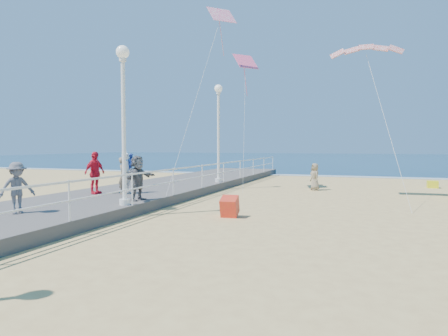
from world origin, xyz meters
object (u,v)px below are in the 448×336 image
(box_kite, at_px, (230,208))
(beach_chair_left, at_px, (433,184))
(toddler_held, at_px, (131,163))
(spectator_3, at_px, (95,173))
(lamp_post_far, at_px, (218,123))
(spectator_6, at_px, (123,176))
(spectator_5, at_px, (138,178))
(lamp_post_mid, at_px, (123,108))
(spectator_2, at_px, (17,188))
(beach_walker_c, at_px, (315,177))
(woman_holding_toddler, at_px, (126,173))

(box_kite, relative_size, beach_chair_left, 1.09)
(toddler_held, xyz_separation_m, spectator_3, (-1.23, -0.82, -0.38))
(lamp_post_far, distance_m, spectator_6, 7.07)
(spectator_5, relative_size, beach_chair_left, 3.00)
(spectator_5, relative_size, box_kite, 2.75)
(spectator_3, relative_size, spectator_6, 1.16)
(spectator_5, height_order, spectator_6, spectator_5)
(spectator_3, bearing_deg, lamp_post_mid, -118.80)
(lamp_post_mid, xyz_separation_m, lamp_post_far, (0.00, 9.00, 0.00))
(toddler_held, height_order, spectator_6, toddler_held)
(spectator_2, relative_size, spectator_6, 1.00)
(lamp_post_mid, height_order, toddler_held, lamp_post_mid)
(spectator_3, distance_m, box_kite, 6.45)
(beach_walker_c, xyz_separation_m, beach_chair_left, (6.15, 3.47, -0.53))
(spectator_2, height_order, spectator_6, same)
(lamp_post_mid, distance_m, spectator_6, 4.07)
(spectator_2, xyz_separation_m, box_kite, (5.41, 3.60, -0.86))
(woman_holding_toddler, xyz_separation_m, toddler_held, (0.15, 0.15, 0.40))
(box_kite, bearing_deg, lamp_post_far, 107.56)
(spectator_5, height_order, box_kite, spectator_5)
(beach_chair_left, bearing_deg, toddler_held, -140.12)
(woman_holding_toddler, relative_size, toddler_held, 2.09)
(woman_holding_toddler, relative_size, beach_walker_c, 1.17)
(spectator_2, distance_m, spectator_6, 5.15)
(spectator_5, distance_m, spectator_6, 2.22)
(toddler_held, relative_size, spectator_5, 0.50)
(spectator_6, bearing_deg, woman_holding_toddler, -9.84)
(lamp_post_mid, distance_m, woman_holding_toddler, 4.16)
(box_kite, bearing_deg, spectator_2, -151.95)
(toddler_held, xyz_separation_m, beach_chair_left, (12.88, 10.76, -1.46))
(spectator_5, relative_size, spectator_6, 1.08)
(lamp_post_far, height_order, box_kite, lamp_post_far)
(lamp_post_mid, bearing_deg, lamp_post_far, 90.00)
(spectator_6, height_order, beach_chair_left, spectator_6)
(lamp_post_far, bearing_deg, box_kite, -66.86)
(spectator_6, distance_m, beach_chair_left, 17.16)
(lamp_post_far, relative_size, spectator_5, 3.22)
(lamp_post_far, distance_m, beach_walker_c, 5.99)
(lamp_post_mid, distance_m, beach_walker_c, 11.85)
(beach_chair_left, bearing_deg, spectator_5, -132.07)
(beach_walker_c, relative_size, beach_chair_left, 2.65)
(toddler_held, height_order, beach_walker_c, toddler_held)
(toddler_held, distance_m, beach_walker_c, 9.96)
(lamp_post_far, distance_m, spectator_2, 11.95)
(spectator_3, bearing_deg, beach_walker_c, -36.22)
(spectator_3, xyz_separation_m, spectator_6, (1.08, 0.45, -0.12))
(box_kite, bearing_deg, spectator_6, 157.84)
(spectator_5, height_order, beach_walker_c, spectator_5)
(lamp_post_far, xyz_separation_m, beach_walker_c, (5.05, 1.31, -2.93))
(woman_holding_toddler, distance_m, beach_walker_c, 10.15)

